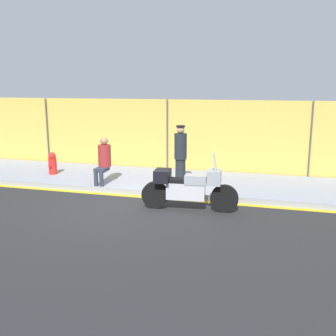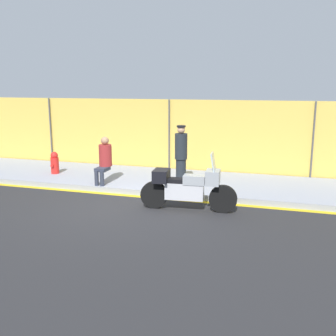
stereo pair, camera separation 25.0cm
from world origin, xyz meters
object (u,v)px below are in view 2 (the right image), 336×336
Objects in this scene: person_seated_on_curb at (104,158)px; fire_hydrant at (55,163)px; motorcycle at (187,187)px; officer_standing at (181,154)px.

fire_hydrant is at bearing 162.69° from person_seated_on_curb.
officer_standing is (-0.64, 1.85, 0.46)m from motorcycle.
person_seated_on_curb is at bearing -17.31° from fire_hydrant.
motorcycle reaches higher than fire_hydrant.
motorcycle is 3.32× the size of fire_hydrant.
person_seated_on_curb is at bearing -166.38° from officer_standing.
person_seated_on_curb is at bearing 150.20° from motorcycle.
person_seated_on_curb reaches higher than fire_hydrant.
motorcycle is 1.75× the size of person_seated_on_curb.
motorcycle is 5.29m from fire_hydrant.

